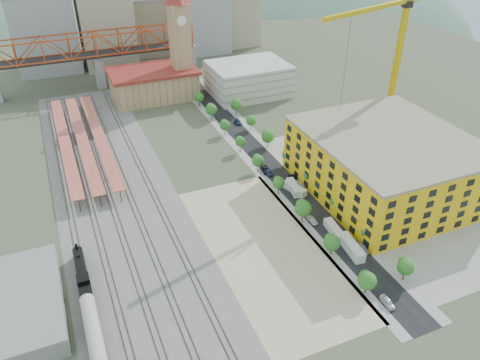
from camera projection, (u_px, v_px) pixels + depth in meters
name	position (u px, v px, depth m)	size (l,w,h in m)	color
ground	(235.00, 186.00, 149.46)	(400.00, 400.00, 0.00)	#474C38
ballast_strip	(111.00, 182.00, 151.12)	(36.00, 165.00, 0.06)	#605E59
dirt_lot	(266.00, 249.00, 123.62)	(28.00, 67.00, 0.06)	tan
street_asphalt	(260.00, 155.00, 166.41)	(12.00, 170.00, 0.06)	black
sidewalk_west	(246.00, 158.00, 164.60)	(3.00, 170.00, 0.04)	gray
sidewalk_east	(274.00, 152.00, 168.24)	(3.00, 170.00, 0.04)	gray
construction_pad	(389.00, 187.00, 148.81)	(50.00, 90.00, 0.06)	gray
rail_tracks	(105.00, 183.00, 150.46)	(26.56, 160.00, 0.18)	#382B23
platform_canopies	(82.00, 138.00, 168.74)	(16.00, 80.00, 4.12)	#D76352
station_hall	(154.00, 84.00, 208.01)	(38.00, 24.00, 13.10)	tan
clock_tower	(180.00, 31.00, 198.99)	(12.00, 12.00, 52.00)	tan
parking_garage	(249.00, 79.00, 212.09)	(34.00, 26.00, 14.00)	silver
truss_bridge	(95.00, 47.00, 212.76)	(94.00, 9.60, 25.60)	gray
construction_building	(386.00, 164.00, 142.80)	(44.60, 50.60, 18.80)	yellow
warehouse	(10.00, 308.00, 102.92)	(22.00, 32.00, 5.00)	gray
street_trees	(272.00, 168.00, 158.65)	(15.40, 124.40, 8.00)	#255C1B
skyline	(146.00, 14.00, 250.43)	(133.00, 46.00, 60.00)	#9EA0A3
distant_hills	(169.00, 102.00, 409.16)	(647.00, 264.00, 227.00)	#4C6B59
locomotive	(82.00, 275.00, 112.36)	(2.86, 22.08, 5.52)	black
coach	(94.00, 333.00, 96.52)	(3.17, 18.40, 5.78)	#2E3C21
tower_crane	(394.00, 45.00, 156.56)	(52.98, 17.16, 58.32)	gold
site_trailer_a	(351.00, 247.00, 121.97)	(2.69, 10.23, 2.80)	silver
site_trailer_b	(334.00, 230.00, 128.43)	(2.30, 8.73, 2.39)	silver
site_trailer_c	(295.00, 189.00, 145.93)	(2.25, 8.56, 2.34)	silver
site_trailer_d	(294.00, 188.00, 146.46)	(2.28, 8.68, 2.38)	silver
car_0	(388.00, 302.00, 106.70)	(1.81, 4.49, 1.53)	silver
car_1	(312.00, 220.00, 132.98)	(1.43, 4.11, 1.35)	gray
car_2	(266.00, 170.00, 156.28)	(2.59, 5.61, 1.56)	black
car_3	(268.00, 173.00, 155.04)	(1.85, 4.56, 1.32)	navy
car_4	(363.00, 248.00, 122.64)	(1.81, 4.50, 1.53)	#BABABA
car_5	(299.00, 184.00, 149.27)	(1.38, 3.95, 1.30)	#A8A8AD
car_6	(294.00, 179.00, 151.87)	(2.20, 4.78, 1.33)	black
car_7	(238.00, 122.00, 188.08)	(2.04, 5.03, 1.46)	#1A324E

